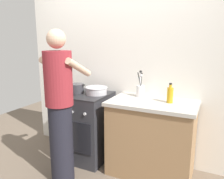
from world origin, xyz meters
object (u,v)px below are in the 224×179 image
at_px(mixing_bowl, 96,90).
at_px(oil_bottle, 170,95).
at_px(person, 60,108).
at_px(stove_range, 86,126).
at_px(utensil_crock, 140,89).
at_px(pot, 77,88).

bearing_deg(mixing_bowl, oil_bottle, -0.39).
bearing_deg(person, stove_range, 92.80).
distance_m(utensil_crock, oil_bottle, 0.41).
xyz_separation_m(mixing_bowl, oil_bottle, (0.94, -0.01, 0.04)).
xyz_separation_m(stove_range, mixing_bowl, (0.14, 0.05, 0.50)).
relative_size(stove_range, person, 0.53).
distance_m(stove_range, mixing_bowl, 0.52).
bearing_deg(stove_range, mixing_bowl, 18.51).
xyz_separation_m(stove_range, utensil_crock, (0.70, 0.17, 0.54)).
distance_m(pot, oil_bottle, 1.23).
bearing_deg(stove_range, oil_bottle, 2.14).
bearing_deg(oil_bottle, utensil_crock, 161.72).
distance_m(stove_range, pot, 0.53).
height_order(mixing_bowl, utensil_crock, utensil_crock).
height_order(stove_range, pot, pot).
relative_size(stove_range, oil_bottle, 4.03).
bearing_deg(person, mixing_bowl, 79.53).
bearing_deg(pot, utensil_crock, 10.67).
xyz_separation_m(oil_bottle, person, (-1.06, -0.60, -0.13)).
height_order(utensil_crock, person, person).
bearing_deg(stove_range, pot, 175.27).
bearing_deg(person, pot, 106.27).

